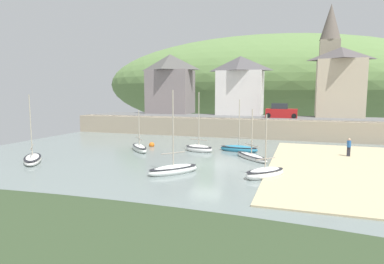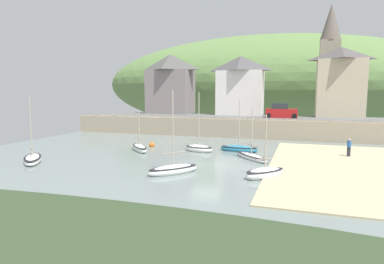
{
  "view_description": "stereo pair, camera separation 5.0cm",
  "coord_description": "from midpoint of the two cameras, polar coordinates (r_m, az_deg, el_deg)",
  "views": [
    {
      "loc": [
        7.32,
        -25.27,
        5.76
      ],
      "look_at": [
        -2.23,
        3.26,
        2.17
      ],
      "focal_mm": 30.94,
      "sensor_mm": 36.0,
      "label": 1
    },
    {
      "loc": [
        7.37,
        -25.26,
        5.76
      ],
      "look_at": [
        -2.23,
        3.26,
        2.17
      ],
      "focal_mm": 30.94,
      "sensor_mm": 36.0,
      "label": 2
    }
  ],
  "objects": [
    {
      "name": "motorboat_with_cabin",
      "position": [
        23.23,
        12.42,
        -6.95
      ],
      "size": [
        3.04,
        3.22,
        4.51
      ],
      "rotation": [
        0.0,
        0.0,
        0.85
      ],
      "color": "white",
      "rests_on": "ground"
    },
    {
      "name": "fishing_boat_green",
      "position": [
        23.85,
        -3.3,
        -6.48
      ],
      "size": [
        3.41,
        3.75,
        6.11
      ],
      "rotation": [
        0.0,
        0.0,
        0.87
      ],
      "color": "white",
      "rests_on": "ground"
    },
    {
      "name": "parked_car_near_slipway",
      "position": [
        46.12,
        15.07,
        3.4
      ],
      "size": [
        4.11,
        1.82,
        1.95
      ],
      "rotation": [
        0.0,
        0.0,
        0.0
      ],
      "color": "#B41B1C",
      "rests_on": "ground"
    },
    {
      "name": "rowboat_small_beached",
      "position": [
        32.96,
        8.03,
        -2.85
      ],
      "size": [
        3.89,
        1.61,
        5.27
      ],
      "rotation": [
        0.0,
        0.0,
        -0.11
      ],
      "color": "teal",
      "rests_on": "ground"
    },
    {
      "name": "person_on_slipway",
      "position": [
        32.63,
        25.38,
        -2.27
      ],
      "size": [
        0.34,
        0.34,
        1.62
      ],
      "color": "#282833",
      "rests_on": "ground"
    },
    {
      "name": "ground",
      "position": [
        17.7,
        -2.17,
        -11.61
      ],
      "size": [
        48.0,
        41.0,
        0.61
      ],
      "color": "slate"
    },
    {
      "name": "waterfront_building_left",
      "position": [
        54.55,
        -3.8,
        8.36
      ],
      "size": [
        7.21,
        5.35,
        9.5
      ],
      "color": "gray",
      "rests_on": "ground"
    },
    {
      "name": "mooring_buoy",
      "position": [
        35.79,
        -7.01,
        -2.22
      ],
      "size": [
        0.58,
        0.58,
        0.58
      ],
      "color": "orange",
      "rests_on": "ground"
    },
    {
      "name": "church_with_spire",
      "position": [
        54.82,
        22.54,
        11.65
      ],
      "size": [
        3.0,
        3.0,
        16.44
      ],
      "color": "gray",
      "rests_on": "ground"
    },
    {
      "name": "quay_seawall",
      "position": [
        43.62,
        8.71,
        0.93
      ],
      "size": [
        48.0,
        9.4,
        2.4
      ],
      "color": "tan",
      "rests_on": "ground"
    },
    {
      "name": "sailboat_nearest_shore",
      "position": [
        32.62,
        1.13,
        -2.83
      ],
      "size": [
        3.16,
        2.03,
        5.99
      ],
      "rotation": [
        0.0,
        0.0,
        -0.24
      ],
      "color": "white",
      "rests_on": "ground"
    },
    {
      "name": "sailboat_white_hull",
      "position": [
        33.31,
        -9.1,
        -2.75
      ],
      "size": [
        3.41,
        3.68,
        4.26
      ],
      "rotation": [
        0.0,
        0.0,
        -0.85
      ],
      "color": "white",
      "rests_on": "ground"
    },
    {
      "name": "waterfront_building_centre",
      "position": [
        51.31,
        8.27,
        8.02
      ],
      "size": [
        7.01,
        4.67,
        8.83
      ],
      "color": "white",
      "rests_on": "ground"
    },
    {
      "name": "hillside_backdrop",
      "position": [
        80.91,
        12.82,
        8.04
      ],
      "size": [
        80.0,
        44.0,
        22.09
      ],
      "color": "#5F8145",
      "rests_on": "ground"
    },
    {
      "name": "sailboat_far_left",
      "position": [
        30.72,
        -25.83,
        -4.2
      ],
      "size": [
        3.88,
        4.27,
        5.77
      ],
      "rotation": [
        0.0,
        0.0,
        -0.87
      ],
      "color": "white",
      "rests_on": "ground"
    },
    {
      "name": "sailboat_tall_mast",
      "position": [
        29.29,
        10.16,
        -4.2
      ],
      "size": [
        3.65,
        3.96,
        4.51
      ],
      "rotation": [
        0.0,
        0.0,
        -0.85
      ],
      "color": "white",
      "rests_on": "ground"
    },
    {
      "name": "waterfront_building_right",
      "position": [
        50.71,
        24.1,
        7.93
      ],
      "size": [
        6.42,
        5.64,
        9.59
      ],
      "color": "#C5B698",
      "rests_on": "ground"
    }
  ]
}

